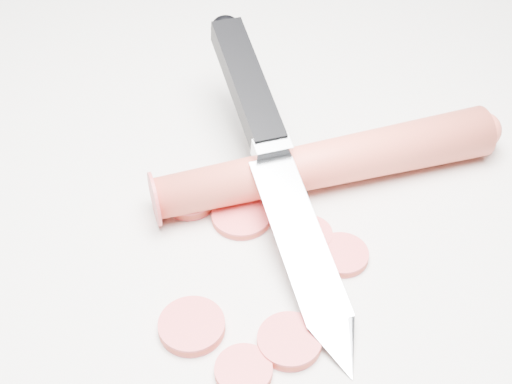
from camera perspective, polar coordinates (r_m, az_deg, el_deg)
The scene contains 10 objects.
ground at distance 0.46m, azimuth 5.44°, elevation -1.90°, with size 2.40×2.40×0.00m, color beige.
carrot at distance 0.47m, azimuth 5.70°, elevation 2.32°, with size 0.03×0.03×0.23m, color #D64635.
carrot_slice_0 at distance 0.46m, azimuth -5.33°, elevation -0.60°, with size 0.03×0.03×0.01m, color #CF3C3F.
carrot_slice_1 at distance 0.44m, azimuth 4.18°, elevation -3.48°, with size 0.03×0.03×0.01m, color #CF3C3F.
carrot_slice_2 at distance 0.43m, azimuth 6.86°, elevation -5.01°, with size 0.03×0.03×0.01m, color #CF3C3F.
carrot_slice_3 at distance 0.38m, azimuth -1.01°, elevation -14.08°, with size 0.03×0.03×0.01m, color #CF3C3F.
carrot_slice_4 at distance 0.39m, azimuth 2.69°, elevation -11.83°, with size 0.03×0.03×0.01m, color #CF3C3F.
carrot_slice_5 at distance 0.45m, azimuth -1.17°, elevation -1.94°, with size 0.04×0.04×0.01m, color #CF3C3F.
carrot_slice_6 at distance 0.40m, azimuth -5.16°, elevation -10.64°, with size 0.04×0.04×0.01m, color #CF3C3F.
kitchen_knife at distance 0.44m, azimuth 1.88°, elevation 2.14°, with size 0.23×0.18×0.07m, color silver, non-canonical shape.
Camera 1 is at (0.16, -0.28, 0.33)m, focal length 50.00 mm.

